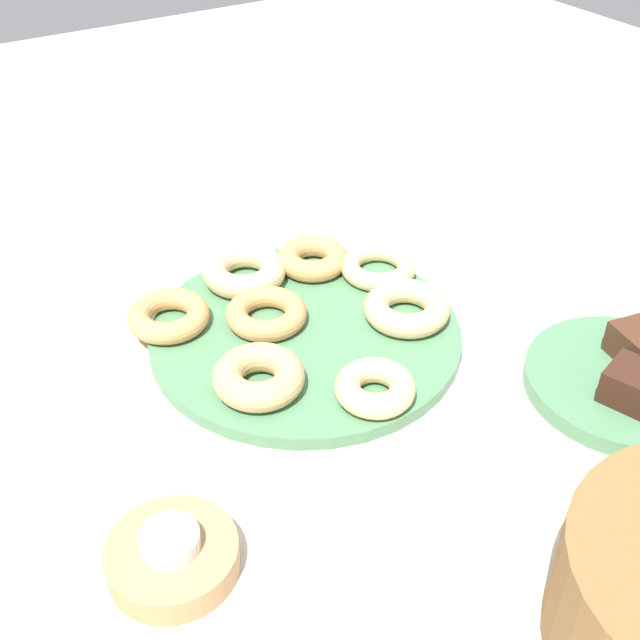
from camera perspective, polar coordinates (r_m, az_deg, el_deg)
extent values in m
plane|color=beige|center=(0.87, -1.04, -1.37)|extent=(2.40, 2.40, 0.00)
cylinder|color=#4C7F56|center=(0.86, -1.05, -0.98)|extent=(0.33, 0.33, 0.01)
torus|color=#EABC84|center=(0.93, -5.43, 3.50)|extent=(0.14, 0.14, 0.03)
torus|color=tan|center=(0.78, -4.39, -4.04)|extent=(0.11, 0.11, 0.03)
torus|color=tan|center=(0.86, -3.85, 0.48)|extent=(0.10, 0.10, 0.02)
torus|color=tan|center=(0.95, -0.54, 4.42)|extent=(0.12, 0.12, 0.03)
torus|color=#EABC84|center=(0.87, 6.20, 0.86)|extent=(0.10, 0.10, 0.03)
torus|color=#EABC84|center=(0.76, 3.64, -4.97)|extent=(0.10, 0.10, 0.03)
torus|color=#EABC84|center=(0.94, 4.18, 3.80)|extent=(0.10, 0.10, 0.02)
torus|color=tan|center=(0.87, -10.75, 0.30)|extent=(0.12, 0.12, 0.02)
cylinder|color=#4C7F56|center=(0.85, 20.98, -4.18)|extent=(0.20, 0.20, 0.02)
cube|color=#381E14|center=(0.81, 21.54, -4.37)|extent=(0.06, 0.07, 0.03)
cylinder|color=tan|center=(0.66, -10.46, -16.31)|extent=(0.10, 0.10, 0.03)
cylinder|color=silver|center=(0.64, -10.67, -15.21)|extent=(0.05, 0.05, 0.01)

